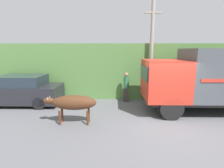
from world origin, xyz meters
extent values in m
plane|color=slate|center=(0.00, 0.00, 0.00)|extent=(60.00, 60.00, 0.00)
cube|color=#568442|center=(0.00, 6.53, 1.69)|extent=(32.00, 5.80, 3.39)
cube|color=#99ADB7|center=(-5.46, 5.08, 1.40)|extent=(5.88, 2.40, 2.81)
cube|color=#4C4742|center=(-5.46, 5.08, 2.89)|extent=(6.18, 2.70, 0.16)
cube|color=#2D2D2D|center=(2.40, 1.49, 0.60)|extent=(5.85, 1.87, 0.18)
cube|color=red|center=(0.17, 1.49, 1.62)|extent=(1.91, 2.34, 1.84)
cube|color=#232D38|center=(-0.80, 1.49, 1.95)|extent=(0.04, 1.99, 0.65)
cylinder|color=black|center=(0.27, 0.58, 0.51)|extent=(1.03, 0.51, 1.03)
ellipsoid|color=#512D19|center=(-3.87, -0.02, 0.90)|extent=(1.83, 0.61, 0.61)
ellipsoid|color=#512D19|center=(-4.89, -0.02, 0.98)|extent=(0.45, 0.26, 0.26)
cone|color=#B7AD93|center=(-4.89, -0.12, 1.11)|extent=(0.06, 0.06, 0.11)
cone|color=#B7AD93|center=(-4.89, 0.09, 1.11)|extent=(0.06, 0.06, 0.11)
cylinder|color=#512D19|center=(-4.43, -0.18, 0.30)|extent=(0.09, 0.09, 0.60)
cylinder|color=#512D19|center=(-4.43, 0.15, 0.30)|extent=(0.09, 0.09, 0.60)
cylinder|color=#512D19|center=(-3.30, -0.18, 0.30)|extent=(0.09, 0.09, 0.60)
cylinder|color=#512D19|center=(-3.30, 0.15, 0.30)|extent=(0.09, 0.09, 0.60)
cube|color=#232328|center=(-7.44, 2.50, 0.63)|extent=(4.39, 1.85, 0.90)
cube|color=#232D38|center=(-7.33, 2.50, 1.36)|extent=(2.41, 1.70, 0.56)
cylinder|color=black|center=(-6.08, 1.73, 0.33)|extent=(0.66, 0.30, 0.66)
cube|color=#38332D|center=(-1.54, 3.14, 0.40)|extent=(0.28, 0.21, 0.80)
cylinder|color=#33724C|center=(-1.54, 3.14, 1.15)|extent=(0.35, 0.35, 0.70)
sphere|color=#A87A56|center=(-1.54, 3.14, 1.62)|extent=(0.23, 0.23, 0.23)
cylinder|color=#9E998E|center=(-0.11, 3.37, 2.86)|extent=(0.21, 0.21, 5.72)
cube|color=#9E998E|center=(-0.11, 3.37, 5.03)|extent=(0.90, 0.16, 0.10)
camera|label=1|loc=(-2.19, -6.83, 3.01)|focal=28.00mm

